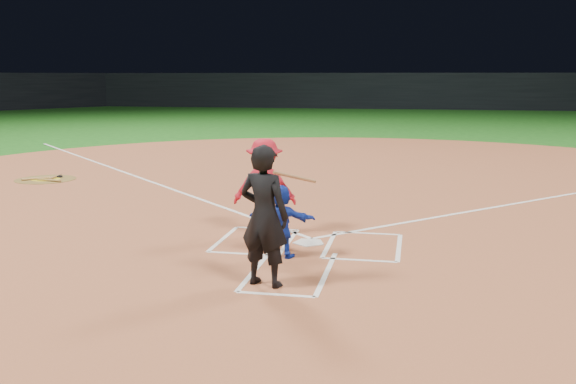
% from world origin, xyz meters
% --- Properties ---
extents(ground, '(120.00, 120.00, 0.00)m').
position_xyz_m(ground, '(0.00, 0.00, 0.00)').
color(ground, '#165515').
rests_on(ground, ground).
extents(home_plate_dirt, '(28.00, 28.00, 0.01)m').
position_xyz_m(home_plate_dirt, '(0.00, 6.00, 0.01)').
color(home_plate_dirt, '#985031').
rests_on(home_plate_dirt, ground).
extents(stadium_wall_far, '(80.00, 1.20, 3.20)m').
position_xyz_m(stadium_wall_far, '(0.00, 48.00, 1.60)').
color(stadium_wall_far, black).
rests_on(stadium_wall_far, ground).
extents(home_plate, '(0.60, 0.60, 0.02)m').
position_xyz_m(home_plate, '(0.00, 0.00, 0.02)').
color(home_plate, silver).
rests_on(home_plate, home_plate_dirt).
extents(on_deck_circle, '(1.70, 1.70, 0.01)m').
position_xyz_m(on_deck_circle, '(-8.60, 5.54, 0.02)').
color(on_deck_circle, brown).
rests_on(on_deck_circle, home_plate_dirt).
extents(on_deck_logo, '(0.80, 0.80, 0.00)m').
position_xyz_m(on_deck_logo, '(-8.60, 5.54, 0.02)').
color(on_deck_logo, gold).
rests_on(on_deck_logo, on_deck_circle).
extents(on_deck_bat_a, '(0.18, 0.84, 0.06)m').
position_xyz_m(on_deck_bat_a, '(-8.45, 5.79, 0.05)').
color(on_deck_bat_a, olive).
rests_on(on_deck_bat_a, on_deck_circle).
extents(on_deck_bat_b, '(0.65, 0.63, 0.06)m').
position_xyz_m(on_deck_bat_b, '(-8.80, 5.44, 0.05)').
color(on_deck_bat_b, '#9E6F3A').
rests_on(on_deck_bat_b, on_deck_circle).
extents(on_deck_bat_c, '(0.83, 0.25, 0.06)m').
position_xyz_m(on_deck_bat_c, '(-8.30, 5.24, 0.05)').
color(on_deck_bat_c, olive).
rests_on(on_deck_bat_c, on_deck_circle).
extents(bat_weight_donut, '(0.19, 0.19, 0.05)m').
position_xyz_m(bat_weight_donut, '(-8.40, 5.94, 0.05)').
color(bat_weight_donut, black).
rests_on(bat_weight_donut, on_deck_circle).
extents(catcher, '(1.15, 0.42, 1.22)m').
position_xyz_m(catcher, '(-0.32, -0.97, 0.62)').
color(catcher, '#1530AE').
rests_on(catcher, home_plate_dirt).
extents(umpire, '(0.84, 0.66, 2.02)m').
position_xyz_m(umpire, '(-0.24, -2.42, 1.02)').
color(umpire, black).
rests_on(umpire, home_plate_dirt).
extents(chalk_markings, '(28.35, 17.32, 0.01)m').
position_xyz_m(chalk_markings, '(0.00, 5.29, 0.01)').
color(chalk_markings, white).
rests_on(chalk_markings, home_plate_dirt).
extents(batter_at_plate, '(1.60, 0.83, 1.80)m').
position_xyz_m(batter_at_plate, '(-0.92, 0.47, 0.91)').
color(batter_at_plate, red).
rests_on(batter_at_plate, home_plate_dirt).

